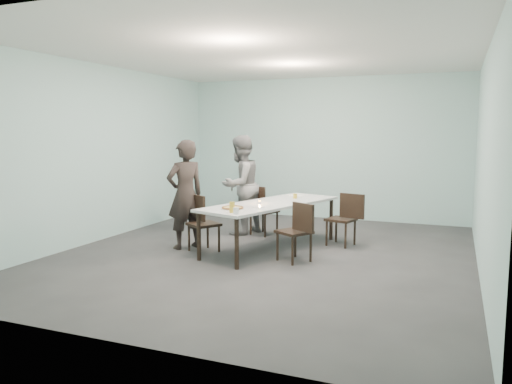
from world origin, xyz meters
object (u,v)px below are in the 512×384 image
at_px(diner_near, 185,194).
at_px(pizza, 233,208).
at_px(side_plate, 258,207).
at_px(water_tumbler, 236,211).
at_px(tealight, 260,202).
at_px(beer_glass, 232,207).
at_px(chair_near_left, 201,219).
at_px(amber_tumbler, 295,196).
at_px(table, 271,206).
at_px(chair_far_left, 261,207).
at_px(chair_far_right, 346,216).
at_px(diner_far, 240,185).
at_px(chair_near_right, 298,228).

height_order(diner_near, pizza, diner_near).
relative_size(pizza, side_plate, 1.89).
bearing_deg(water_tumbler, diner_near, 147.64).
height_order(side_plate, tealight, tealight).
relative_size(side_plate, tealight, 3.21).
xyz_separation_m(diner_near, beer_glass, (1.13, -0.68, -0.04)).
bearing_deg(side_plate, chair_near_left, 176.68).
bearing_deg(amber_tumbler, beer_glass, -102.04).
xyz_separation_m(table, beer_glass, (-0.16, -1.12, 0.13)).
xyz_separation_m(chair_far_left, chair_far_right, (1.63, -0.37, 0.00)).
bearing_deg(pizza, amber_tumbler, 71.55).
height_order(side_plate, beer_glass, beer_glass).
xyz_separation_m(diner_near, water_tumbler, (1.24, -0.79, -0.07)).
bearing_deg(diner_far, diner_near, 2.02).
height_order(chair_far_right, tealight, chair_far_right).
bearing_deg(chair_near_left, tealight, 52.63).
relative_size(beer_glass, tealight, 2.68).
xyz_separation_m(diner_near, tealight, (1.16, 0.27, -0.10)).
bearing_deg(beer_glass, diner_near, 149.00).
bearing_deg(tealight, amber_tumbler, 66.83).
bearing_deg(tealight, chair_far_right, 35.25).
height_order(chair_far_left, beer_glass, beer_glass).
distance_m(chair_far_left, diner_near, 1.68).
bearing_deg(diner_far, amber_tumbler, 91.37).
relative_size(table, side_plate, 15.28).
relative_size(chair_far_left, chair_far_right, 1.00).
xyz_separation_m(pizza, beer_glass, (0.12, -0.27, 0.06)).
bearing_deg(table, beer_glass, -98.22).
xyz_separation_m(chair_far_right, water_tumbler, (-1.11, -1.89, 0.29)).
relative_size(chair_far_right, water_tumbler, 9.67).
bearing_deg(pizza, side_plate, 45.90).
bearing_deg(amber_tumbler, diner_far, 164.57).
relative_size(water_tumbler, tealight, 1.61).
bearing_deg(table, pizza, -108.26).
bearing_deg(tealight, table, 52.90).
xyz_separation_m(chair_far_left, beer_glass, (0.42, -2.15, 0.32)).
distance_m(diner_near, side_plate, 1.31).
relative_size(chair_near_right, side_plate, 4.83).
distance_m(chair_near_right, beer_glass, 1.00).
height_order(chair_far_right, beer_glass, beer_glass).
relative_size(chair_far_left, side_plate, 4.83).
bearing_deg(diner_far, water_tumbler, 39.06).
bearing_deg(table, tealight, -127.10).
height_order(chair_near_right, pizza, chair_near_right).
bearing_deg(chair_near_left, chair_far_right, 61.44).
height_order(diner_near, side_plate, diner_near).
bearing_deg(beer_glass, chair_near_left, 142.84).
bearing_deg(side_plate, pizza, -134.10).
height_order(chair_near_left, side_plate, chair_near_left).
relative_size(chair_far_left, chair_near_right, 1.00).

